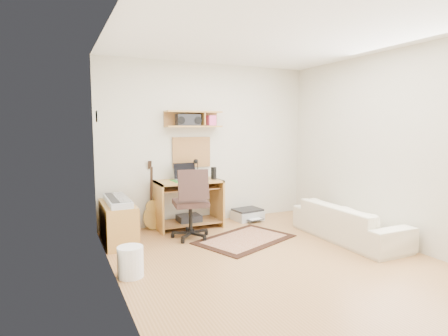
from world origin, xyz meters
name	(u,v)px	position (x,y,z in m)	size (l,w,h in m)	color
floor	(272,259)	(0.00, 0.00, -0.01)	(3.60, 4.00, 0.01)	#AF7C49
ceiling	(275,36)	(0.00, 0.00, 2.60)	(3.60, 4.00, 0.01)	white
back_wall	(208,144)	(0.00, 2.00, 1.30)	(3.60, 0.01, 2.60)	beige
left_wall	(114,156)	(-1.80, 0.00, 1.30)	(0.01, 4.00, 2.60)	beige
right_wall	(385,147)	(1.80, 0.00, 1.30)	(0.01, 4.00, 2.60)	beige
wall_shelf	(193,119)	(-0.30, 1.88, 1.70)	(0.90, 0.25, 0.26)	#BE8A43
cork_board	(192,152)	(-0.30, 1.98, 1.17)	(0.64, 0.03, 0.49)	tan
wall_photo	(97,116)	(-1.79, 1.50, 1.72)	(0.02, 0.20, 0.15)	#4C8CBF
desk	(189,204)	(-0.45, 1.73, 0.38)	(1.00, 0.55, 0.75)	#BE8A43
laptop	(187,172)	(-0.47, 1.71, 0.88)	(0.35, 0.35, 0.27)	silver
speaker	(214,173)	(-0.04, 1.68, 0.85)	(0.09, 0.09, 0.19)	black
desk_lamp	(198,169)	(-0.24, 1.87, 0.91)	(0.11, 0.11, 0.32)	black
pencil_cup	(203,175)	(-0.17, 1.83, 0.80)	(0.07, 0.07, 0.10)	#315894
boombox	(188,120)	(-0.39, 1.87, 1.68)	(0.37, 0.17, 0.19)	black
rug	(245,239)	(0.05, 0.79, 0.01)	(1.31, 0.87, 0.02)	tan
task_chair	(190,203)	(-0.61, 1.19, 0.51)	(0.52, 0.52, 1.02)	#31211D
cabinet	(118,223)	(-1.58, 1.41, 0.28)	(0.40, 0.90, 0.55)	#BE8A43
music_keyboard	(117,200)	(-1.58, 1.41, 0.59)	(0.28, 0.88, 0.08)	#B2B5BA
guitar	(152,195)	(-0.99, 1.86, 0.53)	(0.28, 0.18, 1.07)	#B48A37
waste_basket	(130,262)	(-1.65, 0.17, 0.16)	(0.27, 0.27, 0.33)	white
printer	(247,215)	(0.62, 1.76, 0.09)	(0.47, 0.37, 0.18)	#A5A8AA
sofa	(349,216)	(1.38, 0.19, 0.33)	(1.71, 0.50, 0.67)	beige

